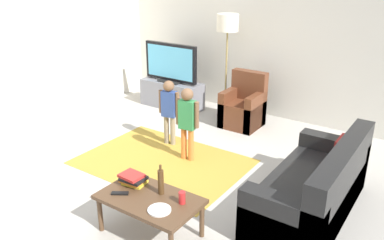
# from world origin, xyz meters

# --- Properties ---
(ground) EXTENTS (7.80, 7.80, 0.00)m
(ground) POSITION_xyz_m (0.00, 0.00, 0.00)
(ground) COLOR #B2ADA3
(wall_back) EXTENTS (6.00, 0.12, 2.70)m
(wall_back) POSITION_xyz_m (0.00, 3.00, 1.35)
(wall_back) COLOR silver
(wall_back) RESTS_ON ground
(wall_left) EXTENTS (0.12, 6.00, 2.70)m
(wall_left) POSITION_xyz_m (-3.00, 0.00, 1.35)
(wall_left) COLOR silver
(wall_left) RESTS_ON ground
(area_rug) EXTENTS (2.20, 1.60, 0.01)m
(area_rug) POSITION_xyz_m (-0.37, 0.43, 0.00)
(area_rug) COLOR #B28C33
(area_rug) RESTS_ON ground
(tv_stand) EXTENTS (1.20, 0.44, 0.50)m
(tv_stand) POSITION_xyz_m (-1.62, 2.30, 0.24)
(tv_stand) COLOR slate
(tv_stand) RESTS_ON ground
(tv) EXTENTS (1.10, 0.28, 0.71)m
(tv) POSITION_xyz_m (-1.62, 2.28, 0.85)
(tv) COLOR black
(tv) RESTS_ON tv_stand
(couch) EXTENTS (0.80, 1.80, 0.86)m
(couch) POSITION_xyz_m (1.75, 0.41, 0.29)
(couch) COLOR black
(couch) RESTS_ON ground
(armchair) EXTENTS (0.60, 0.60, 0.90)m
(armchair) POSITION_xyz_m (-0.09, 2.26, 0.30)
(armchair) COLOR brown
(armchair) RESTS_ON ground
(floor_lamp) EXTENTS (0.36, 0.36, 1.78)m
(floor_lamp) POSITION_xyz_m (-0.56, 2.45, 1.54)
(floor_lamp) COLOR #262626
(floor_lamp) RESTS_ON ground
(child_near_tv) EXTENTS (0.33, 0.16, 0.99)m
(child_near_tv) POSITION_xyz_m (-0.65, 0.96, 0.60)
(child_near_tv) COLOR gray
(child_near_tv) RESTS_ON ground
(child_center) EXTENTS (0.34, 0.17, 1.03)m
(child_center) POSITION_xyz_m (-0.14, 0.69, 0.62)
(child_center) COLOR orange
(child_center) RESTS_ON ground
(coffee_table) EXTENTS (1.00, 0.60, 0.42)m
(coffee_table) POSITION_xyz_m (0.49, -0.85, 0.37)
(coffee_table) COLOR #513823
(coffee_table) RESTS_ON ground
(book_stack) EXTENTS (0.27, 0.23, 0.12)m
(book_stack) POSITION_xyz_m (0.19, -0.75, 0.48)
(book_stack) COLOR yellow
(book_stack) RESTS_ON coffee_table
(bottle) EXTENTS (0.06, 0.06, 0.32)m
(bottle) POSITION_xyz_m (0.54, -0.73, 0.55)
(bottle) COLOR #4C3319
(bottle) RESTS_ON coffee_table
(tv_remote) EXTENTS (0.17, 0.13, 0.02)m
(tv_remote) POSITION_xyz_m (0.21, -0.97, 0.43)
(tv_remote) COLOR black
(tv_remote) RESTS_ON coffee_table
(soda_can) EXTENTS (0.07, 0.07, 0.12)m
(soda_can) POSITION_xyz_m (0.81, -0.75, 0.48)
(soda_can) COLOR red
(soda_can) RESTS_ON coffee_table
(plate) EXTENTS (0.22, 0.22, 0.02)m
(plate) POSITION_xyz_m (0.71, -0.97, 0.43)
(plate) COLOR white
(plate) RESTS_ON coffee_table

